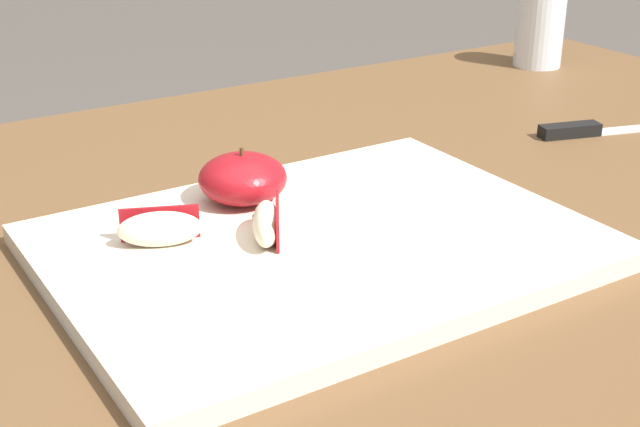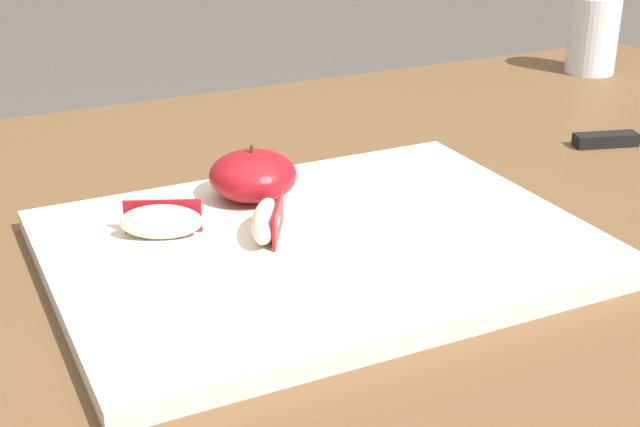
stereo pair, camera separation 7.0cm
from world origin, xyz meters
TOP-DOWN VIEW (x-y plane):
  - dining_table at (0.00, 0.00)m, footprint 1.49×0.95m
  - cutting_board at (-0.02, -0.02)m, footprint 0.42×0.32m
  - apple_half_skin_up at (-0.04, 0.08)m, footprint 0.08×0.08m
  - apple_wedge_right at (-0.13, 0.04)m, footprint 0.07×0.05m
  - apple_wedge_front at (-0.06, 0.00)m, footprint 0.05×0.07m
  - paring_knife at (0.39, 0.09)m, footprint 0.16×0.06m
  - drinking_glass_water at (0.58, 0.34)m, footprint 0.07×0.07m

SIDE VIEW (x-z plane):
  - dining_table at x=0.00m, z-range 0.29..1.03m
  - paring_knife at x=0.39m, z-range 0.75..0.76m
  - cutting_board at x=-0.02m, z-range 0.75..0.77m
  - apple_wedge_right at x=-0.13m, z-range 0.77..0.79m
  - apple_wedge_front at x=-0.06m, z-range 0.77..0.79m
  - apple_half_skin_up at x=-0.04m, z-range 0.76..0.81m
  - drinking_glass_water at x=0.58m, z-range 0.75..0.85m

